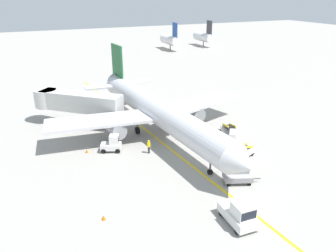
{
  "coord_description": "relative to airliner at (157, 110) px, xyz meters",
  "views": [
    {
      "loc": [
        -16.38,
        -24.72,
        17.91
      ],
      "look_at": [
        -1.01,
        9.38,
        2.5
      ],
      "focal_mm": 35.2,
      "sensor_mm": 36.0,
      "label": 1
    }
  ],
  "objects": [
    {
      "name": "ground_plane",
      "position": [
        1.06,
        -12.93,
        -3.42
      ],
      "size": [
        300.0,
        300.0,
        0.0
      ],
      "primitive_type": "plane",
      "color": "#9E9B93"
    },
    {
      "name": "taxi_line_yellow",
      "position": [
        0.05,
        -7.93,
        -3.41
      ],
      "size": [
        7.5,
        79.7,
        0.01
      ],
      "primitive_type": "cube",
      "rotation": [
        0.0,
        0.0,
        0.09
      ],
      "color": "yellow",
      "rests_on": "ground"
    },
    {
      "name": "airliner",
      "position": [
        0.0,
        0.0,
        0.0
      ],
      "size": [
        28.49,
        35.34,
        10.1
      ],
      "color": "silver",
      "rests_on": "ground"
    },
    {
      "name": "jet_bridge",
      "position": [
        -9.52,
        8.02,
        0.12
      ],
      "size": [
        11.18,
        10.37,
        4.85
      ],
      "color": "beige",
      "rests_on": "ground"
    },
    {
      "name": "pushback_tug",
      "position": [
        -0.86,
        -19.84,
        -2.42
      ],
      "size": [
        2.05,
        3.68,
        2.2
      ],
      "color": "silver",
      "rests_on": "ground"
    },
    {
      "name": "baggage_tug_near_wing",
      "position": [
        -6.82,
        -2.53,
        -2.49
      ],
      "size": [
        2.72,
        2.13,
        2.1
      ],
      "color": "silver",
      "rests_on": "ground"
    },
    {
      "name": "belt_loader_forward_hold",
      "position": [
        6.23,
        -10.29,
        -2.64
      ],
      "size": [
        5.11,
        3.03,
        2.59
      ],
      "color": "silver",
      "rests_on": "ground"
    },
    {
      "name": "belt_loader_aft_hold",
      "position": [
        8.42,
        -4.35,
        -2.64
      ],
      "size": [
        3.34,
        5.04,
        2.59
      ],
      "color": "silver",
      "rests_on": "ground"
    },
    {
      "name": "baggage_cart_loaded",
      "position": [
        2.75,
        -14.56,
        -2.95
      ],
      "size": [
        3.79,
        2.47,
        0.94
      ],
      "color": "#A5A5A8",
      "rests_on": "ground"
    },
    {
      "name": "ground_crew_marshaller",
      "position": [
        -3.02,
        -4.81,
        -2.51
      ],
      "size": [
        0.36,
        0.24,
        1.7
      ],
      "color": "#26262D",
      "rests_on": "ground"
    },
    {
      "name": "safety_cone_nose_left",
      "position": [
        -10.97,
        -14.73,
        -3.2
      ],
      "size": [
        0.36,
        0.36,
        0.44
      ],
      "primitive_type": "cone",
      "color": "orange",
      "rests_on": "ground"
    },
    {
      "name": "safety_cone_nose_right",
      "position": [
        -9.73,
        -1.63,
        -3.2
      ],
      "size": [
        0.36,
        0.36,
        0.44
      ],
      "primitive_type": "cone",
      "color": "orange",
      "rests_on": "ground"
    },
    {
      "name": "distant_aircraft_far_left",
      "position": [
        30.12,
        61.35,
        -0.2
      ],
      "size": [
        3.0,
        10.1,
        8.8
      ],
      "color": "silver",
      "rests_on": "ground"
    },
    {
      "name": "distant_aircraft_mid_left",
      "position": [
        43.9,
        63.69,
        -0.2
      ],
      "size": [
        3.0,
        10.1,
        8.8
      ],
      "color": "silver",
      "rests_on": "ground"
    }
  ]
}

